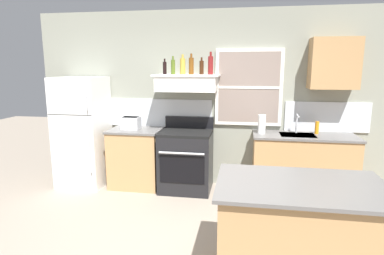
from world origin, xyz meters
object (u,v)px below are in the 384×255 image
Objects in this scene: bottle_olive_oil_square at (173,67)px; dish_soap_bottle at (317,128)px; stove_range at (186,160)px; kitchen_island at (299,235)px; refrigerator at (83,132)px; bottle_champagne_gold_foil at (183,66)px; bottle_red_label_wine at (211,65)px; bottle_amber_wine at (191,66)px; paper_towel_roll at (262,124)px; bottle_brown_stout at (202,67)px; bottle_balsamic_dark at (165,68)px; toaster at (131,123)px.

dish_soap_bottle is (2.08, 0.08, -0.86)m from bottle_olive_oil_square.
stove_range is 2.37m from kitchen_island.
refrigerator is at bearing -177.40° from dish_soap_bottle.
bottle_champagne_gold_foil reaches higher than refrigerator.
bottle_olive_oil_square is 0.82× the size of bottle_red_label_wine.
bottle_olive_oil_square is 0.27m from bottle_amber_wine.
paper_towel_roll is (0.75, -0.03, -0.84)m from bottle_red_label_wine.
paper_towel_roll reaches higher than stove_range.
bottle_red_label_wine is at bearing -177.25° from dish_soap_bottle.
bottle_red_label_wine is (0.14, -0.04, 0.03)m from bottle_brown_stout.
bottle_brown_stout is at bearing 7.70° from bottle_olive_oil_square.
refrigerator is 5.89× the size of bottle_champagne_gold_foil.
bottle_balsamic_dark is 0.93× the size of bottle_brown_stout.
bottle_olive_oil_square is at bearing 2.97° from refrigerator.
dish_soap_bottle is (1.67, 0.03, -0.85)m from bottle_brown_stout.
kitchen_island is at bearing -42.05° from toaster.
bottle_champagne_gold_foil reaches higher than paper_towel_roll.
dish_soap_bottle is (2.75, 0.11, -0.01)m from toaster.
toaster is 1.37m from bottle_brown_stout.
kitchen_island is at bearing -83.30° from paper_towel_roll.
kitchen_island is at bearing -55.80° from bottle_champagne_gold_foil.
bottle_brown_stout is 0.91× the size of paper_towel_roll.
dish_soap_bottle is at bearing 1.11° from bottle_champagne_gold_foil.
bottle_amber_wine is (0.94, 0.06, 0.86)m from toaster.
toaster is 1.65× the size of dish_soap_bottle.
bottle_balsamic_dark reaches higher than kitchen_island.
bottle_red_label_wine is at bearing 10.37° from stove_range.
bottle_brown_stout is at bearing 1.74° from bottle_champagne_gold_foil.
bottle_champagne_gold_foil is at bearing 19.43° from bottle_olive_oil_square.
bottle_brown_stout is at bearing 118.46° from kitchen_island.
bottle_olive_oil_square reaches higher than refrigerator.
bottle_balsamic_dark reaches higher than paper_towel_roll.
bottle_balsamic_dark reaches higher than toaster.
refrigerator is 0.80m from toaster.
bottle_red_label_wine is 1.78× the size of dish_soap_bottle.
stove_range is (1.65, 0.02, -0.39)m from refrigerator.
paper_towel_roll is (2.75, 0.06, 0.19)m from refrigerator.
paper_towel_roll is (1.04, -0.06, -0.83)m from bottle_amber_wine.
bottle_olive_oil_square reaches higher than stove_range.
bottle_olive_oil_square is at bearing 179.34° from paper_towel_roll.
bottle_amber_wine is (0.06, 0.09, 1.41)m from stove_range.
bottle_olive_oil_square reaches higher than bottle_brown_stout.
dish_soap_bottle reaches higher than kitchen_island.
bottle_brown_stout is at bearing 5.50° from bottle_amber_wine.
bottle_balsamic_dark is 0.85× the size of paper_towel_roll.
bottle_amber_wine is at bearing 174.05° from bottle_red_label_wine.
refrigerator is 2.25m from bottle_red_label_wine.
bottle_champagne_gold_foil is 0.42m from bottle_red_label_wine.
bottle_champagne_gold_foil is 0.90× the size of bottle_red_label_wine.
bottle_champagne_gold_foil is at bearing 123.31° from stove_range.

